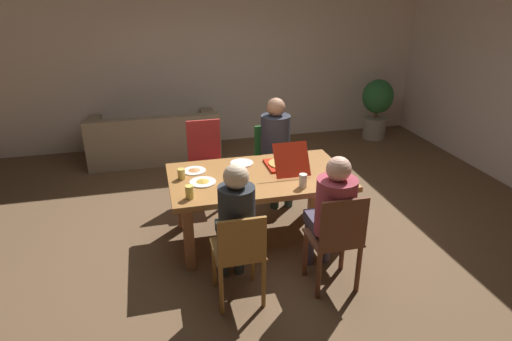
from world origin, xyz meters
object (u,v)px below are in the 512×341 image
at_px(chair_2, 337,240).
at_px(chair_3, 206,160).
at_px(chair_1, 273,158).
at_px(person_1, 276,141).
at_px(person_2, 332,209).
at_px(chair_0, 240,252).
at_px(person_0, 235,219).
at_px(drinking_glass_2, 190,192).
at_px(plate_1, 194,170).
at_px(plate_2, 203,182).
at_px(plate_0, 238,192).
at_px(pizza_box_0, 285,163).
at_px(drinking_glass_0, 303,181).
at_px(potted_plant, 377,105).
at_px(plate_3, 242,163).
at_px(couch, 155,141).
at_px(dining_table, 258,183).
at_px(drinking_glass_1, 181,174).

relative_size(chair_2, chair_3, 0.93).
xyz_separation_m(chair_1, person_1, (0.00, -0.13, 0.26)).
bearing_deg(person_2, chair_0, -172.14).
relative_size(person_0, drinking_glass_2, 10.10).
relative_size(person_1, plate_1, 5.41).
distance_m(person_0, plate_2, 0.79).
bearing_deg(plate_0, pizza_box_0, 37.54).
relative_size(plate_0, drinking_glass_0, 1.93).
height_order(plate_2, potted_plant, potted_plant).
height_order(plate_3, couch, couch).
bearing_deg(person_1, chair_0, -114.94).
height_order(person_1, chair_2, person_1).
height_order(chair_1, potted_plant, potted_plant).
bearing_deg(couch, chair_3, -70.21).
bearing_deg(pizza_box_0, plate_1, 172.00).
bearing_deg(drinking_glass_0, couch, 113.99).
height_order(person_1, person_2, person_1).
bearing_deg(plate_2, plate_1, 99.25).
relative_size(chair_0, drinking_glass_0, 6.62).
xyz_separation_m(person_0, person_2, (0.84, -0.03, 0.00)).
height_order(plate_1, plate_3, plate_1).
relative_size(person_0, pizza_box_0, 2.29).
relative_size(dining_table, couch, 0.94).
bearing_deg(plate_2, drinking_glass_2, -117.47).
distance_m(chair_2, pizza_box_0, 1.15).
relative_size(chair_0, chair_3, 0.87).
bearing_deg(plate_0, person_2, -35.40).
height_order(dining_table, drinking_glass_0, drinking_glass_0).
height_order(dining_table, potted_plant, potted_plant).
bearing_deg(person_0, couch, 99.52).
bearing_deg(person_1, pizza_box_0, -99.72).
bearing_deg(chair_1, person_2, -90.00).
height_order(person_1, pizza_box_0, person_1).
bearing_deg(chair_3, chair_1, -2.01).
relative_size(person_0, plate_3, 5.03).
xyz_separation_m(chair_2, drinking_glass_2, (-1.16, 0.65, 0.28)).
height_order(chair_0, plate_2, chair_0).
height_order(chair_2, pizza_box_0, pizza_box_0).
distance_m(person_2, couch, 3.75).
bearing_deg(chair_0, drinking_glass_1, 108.50).
relative_size(chair_2, couch, 0.49).
relative_size(chair_0, plate_3, 3.53).
distance_m(chair_1, plate_3, 0.87).
distance_m(plate_2, drinking_glass_1, 0.24).
distance_m(plate_3, couch, 2.46).
bearing_deg(person_1, drinking_glass_0, -94.61).
relative_size(person_0, chair_1, 1.41).
bearing_deg(plate_2, pizza_box_0, 10.37).
bearing_deg(plate_2, drinking_glass_0, -19.69).
distance_m(chair_3, drinking_glass_1, 1.00).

